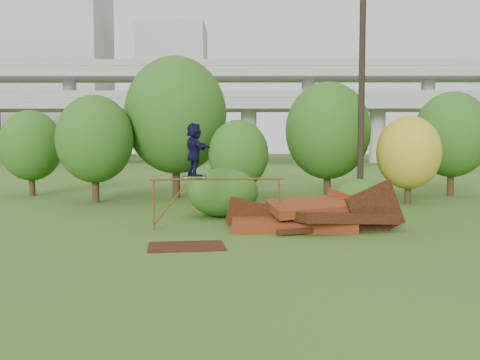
{
  "coord_description": "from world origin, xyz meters",
  "views": [
    {
      "loc": [
        -0.68,
        -15.12,
        2.8
      ],
      "look_at": [
        -0.8,
        2.0,
        1.6
      ],
      "focal_mm": 40.0,
      "sensor_mm": 36.0,
      "label": 1
    }
  ],
  "objects_px": {
    "skater": "(194,149)",
    "utility_pole": "(362,89)",
    "flat_plate": "(186,246)",
    "scrap_pile": "(312,217)"
  },
  "relations": [
    {
      "from": "skater",
      "to": "utility_pole",
      "type": "height_order",
      "value": "utility_pole"
    },
    {
      "from": "utility_pole",
      "to": "scrap_pile",
      "type": "bearing_deg",
      "value": -114.28
    },
    {
      "from": "flat_plate",
      "to": "utility_pole",
      "type": "bearing_deg",
      "value": 55.32
    },
    {
      "from": "skater",
      "to": "scrap_pile",
      "type": "bearing_deg",
      "value": -113.24
    },
    {
      "from": "skater",
      "to": "utility_pole",
      "type": "bearing_deg",
      "value": -71.62
    },
    {
      "from": "flat_plate",
      "to": "utility_pole",
      "type": "distance_m",
      "value": 13.0
    },
    {
      "from": "scrap_pile",
      "to": "utility_pole",
      "type": "distance_m",
      "value": 8.77
    },
    {
      "from": "flat_plate",
      "to": "skater",
      "type": "bearing_deg",
      "value": 90.69
    },
    {
      "from": "scrap_pile",
      "to": "skater",
      "type": "xyz_separation_m",
      "value": [
        -3.8,
        -0.26,
        2.21
      ]
    },
    {
      "from": "skater",
      "to": "flat_plate",
      "type": "distance_m",
      "value": 3.84
    }
  ]
}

